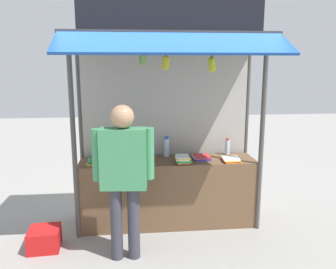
% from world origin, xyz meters
% --- Properties ---
extents(ground_plane, '(20.00, 20.00, 0.00)m').
position_xyz_m(ground_plane, '(0.00, 0.00, 0.00)').
color(ground_plane, gray).
extents(stall_counter, '(2.34, 0.56, 0.90)m').
position_xyz_m(stall_counter, '(0.00, 0.00, 0.45)').
color(stall_counter, brown).
rests_on(stall_counter, ground).
extents(stall_structure, '(2.54, 1.36, 2.88)m').
position_xyz_m(stall_structure, '(0.00, 0.07, 1.70)').
color(stall_structure, '#4C4742').
rests_on(stall_structure, ground).
extents(water_bottle_front_left, '(0.07, 0.07, 0.27)m').
position_xyz_m(water_bottle_front_left, '(-0.93, 0.16, 1.02)').
color(water_bottle_front_left, silver).
rests_on(water_bottle_front_left, stall_counter).
extents(water_bottle_left, '(0.06, 0.06, 0.23)m').
position_xyz_m(water_bottle_left, '(0.87, 0.21, 1.01)').
color(water_bottle_left, silver).
rests_on(water_bottle_left, stall_counter).
extents(water_bottle_right, '(0.08, 0.08, 0.28)m').
position_xyz_m(water_bottle_right, '(0.00, 0.21, 1.03)').
color(water_bottle_right, silver).
rests_on(water_bottle_right, stall_counter).
extents(magazine_stack_back_right, '(0.20, 0.30, 0.05)m').
position_xyz_m(magazine_stack_back_right, '(-0.96, -0.05, 0.92)').
color(magazine_stack_back_right, yellow).
rests_on(magazine_stack_back_right, stall_counter).
extents(magazine_stack_mid_left, '(0.24, 0.26, 0.05)m').
position_xyz_m(magazine_stack_mid_left, '(0.45, 0.01, 0.92)').
color(magazine_stack_mid_left, blue).
rests_on(magazine_stack_mid_left, stall_counter).
extents(magazine_stack_far_left, '(0.24, 0.27, 0.04)m').
position_xyz_m(magazine_stack_far_left, '(0.82, -0.13, 0.92)').
color(magazine_stack_far_left, orange).
rests_on(magazine_stack_far_left, stall_counter).
extents(magazine_stack_mid_right, '(0.21, 0.26, 0.09)m').
position_xyz_m(magazine_stack_mid_right, '(0.17, -0.15, 0.95)').
color(magazine_stack_mid_right, black).
rests_on(magazine_stack_mid_right, stall_counter).
extents(banana_bunch_inner_right, '(0.11, 0.10, 0.31)m').
position_xyz_m(banana_bunch_inner_right, '(-0.07, -0.38, 2.17)').
color(banana_bunch_inner_right, '#332D23').
extents(banana_bunch_leftmost, '(0.12, 0.11, 0.33)m').
position_xyz_m(banana_bunch_leftmost, '(0.48, -0.38, 2.15)').
color(banana_bunch_leftmost, '#332D23').
extents(banana_bunch_rightmost, '(0.10, 0.11, 0.26)m').
position_xyz_m(banana_bunch_rightmost, '(-0.33, -0.38, 2.22)').
color(banana_bunch_rightmost, '#332D23').
extents(vendor_person, '(0.66, 0.25, 1.74)m').
position_xyz_m(vendor_person, '(-0.56, -0.83, 1.05)').
color(vendor_person, '#383842').
rests_on(vendor_person, ground).
extents(plastic_crate, '(0.38, 0.38, 0.25)m').
position_xyz_m(plastic_crate, '(-1.53, -0.53, 0.12)').
color(plastic_crate, red).
rests_on(plastic_crate, ground).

